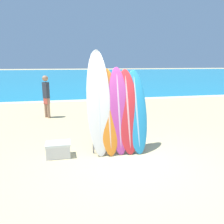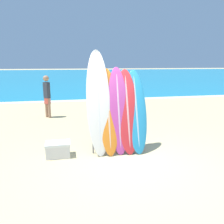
# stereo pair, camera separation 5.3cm
# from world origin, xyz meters

# --- Properties ---
(ground_plane) EXTENTS (160.00, 160.00, 0.00)m
(ground_plane) POSITION_xyz_m (0.00, 0.00, 0.00)
(ground_plane) COLOR tan
(ocean_water) EXTENTS (120.00, 60.00, 0.01)m
(ocean_water) POSITION_xyz_m (0.00, 37.91, 0.00)
(ocean_water) COLOR teal
(ocean_water) RESTS_ON ground_plane
(surfboard_rack) EXTENTS (1.33, 0.04, 0.85)m
(surfboard_rack) POSITION_xyz_m (-0.13, 0.66, 0.45)
(surfboard_rack) COLOR slate
(surfboard_rack) RESTS_ON ground_plane
(surfboard_slot_0) EXTENTS (0.59, 0.76, 2.57)m
(surfboard_slot_0) POSITION_xyz_m (-0.62, 0.75, 1.28)
(surfboard_slot_0) COLOR silver
(surfboard_slot_0) RESTS_ON ground_plane
(surfboard_slot_1) EXTENTS (0.51, 0.74, 2.12)m
(surfboard_slot_1) POSITION_xyz_m (-0.37, 0.70, 1.06)
(surfboard_slot_1) COLOR orange
(surfboard_slot_1) RESTS_ON ground_plane
(surfboard_slot_2) EXTENTS (0.52, 0.69, 2.15)m
(surfboard_slot_2) POSITION_xyz_m (-0.12, 0.69, 1.07)
(surfboard_slot_2) COLOR #B23D8E
(surfboard_slot_2) RESTS_ON ground_plane
(surfboard_slot_3) EXTENTS (0.56, 0.75, 2.09)m
(surfboard_slot_3) POSITION_xyz_m (0.12, 0.69, 1.05)
(surfboard_slot_3) COLOR red
(surfboard_slot_3) RESTS_ON ground_plane
(surfboard_slot_4) EXTENTS (0.53, 0.80, 2.07)m
(surfboard_slot_4) POSITION_xyz_m (0.35, 0.69, 1.04)
(surfboard_slot_4) COLOR teal
(surfboard_slot_4) RESTS_ON ground_plane
(person_near_water) EXTENTS (0.20, 0.25, 1.51)m
(person_near_water) POSITION_xyz_m (-0.38, 3.35, 0.82)
(person_near_water) COLOR #A87A5B
(person_near_water) RESTS_ON ground_plane
(person_mid_beach) EXTENTS (0.23, 0.28, 1.63)m
(person_mid_beach) POSITION_xyz_m (1.28, 5.75, 0.89)
(person_mid_beach) COLOR #846047
(person_mid_beach) RESTS_ON ground_plane
(person_far_left) EXTENTS (0.23, 0.28, 1.66)m
(person_far_left) POSITION_xyz_m (1.53, 7.04, 0.90)
(person_far_left) COLOR tan
(person_far_left) RESTS_ON ground_plane
(person_far_right) EXTENTS (0.29, 0.29, 1.74)m
(person_far_right) POSITION_xyz_m (-2.19, 4.71, 0.95)
(person_far_right) COLOR #A87A5B
(person_far_right) RESTS_ON ground_plane
(cooler_box) EXTENTS (0.58, 0.41, 0.36)m
(cooler_box) POSITION_xyz_m (-1.63, 0.64, 0.18)
(cooler_box) COLOR silver
(cooler_box) RESTS_ON ground_plane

